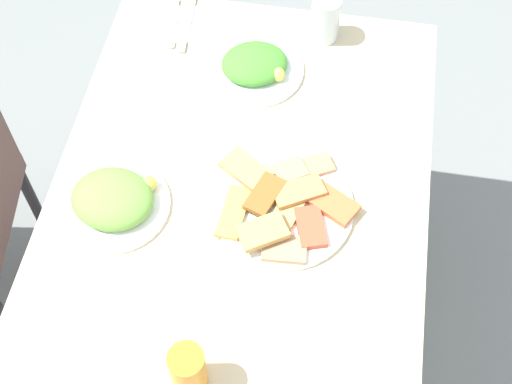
{
  "coord_description": "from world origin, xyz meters",
  "views": [
    {
      "loc": [
        -0.82,
        -0.17,
        2.04
      ],
      "look_at": [
        -0.01,
        -0.04,
        0.77
      ],
      "focal_mm": 50.47,
      "sensor_mm": 36.0,
      "label": 1
    }
  ],
  "objects_px": {
    "salad_plate_rice": "(113,200)",
    "spoon": "(174,22)",
    "soda_can": "(188,370)",
    "drinking_glass": "(325,19)",
    "salad_plate_greens": "(255,66)",
    "pide_platter": "(283,205)",
    "fork": "(188,24)",
    "paper_napkin": "(181,24)",
    "dining_table": "(239,214)"
  },
  "relations": [
    {
      "from": "salad_plate_greens",
      "to": "fork",
      "type": "relative_size",
      "value": 1.23
    },
    {
      "from": "salad_plate_greens",
      "to": "dining_table",
      "type": "bearing_deg",
      "value": -176.19
    },
    {
      "from": "fork",
      "to": "pide_platter",
      "type": "bearing_deg",
      "value": -150.89
    },
    {
      "from": "salad_plate_rice",
      "to": "drinking_glass",
      "type": "xyz_separation_m",
      "value": [
        0.57,
        -0.38,
        0.04
      ]
    },
    {
      "from": "soda_can",
      "to": "spoon",
      "type": "height_order",
      "value": "soda_can"
    },
    {
      "from": "dining_table",
      "to": "drinking_glass",
      "type": "distance_m",
      "value": 0.53
    },
    {
      "from": "dining_table",
      "to": "fork",
      "type": "bearing_deg",
      "value": 24.35
    },
    {
      "from": "spoon",
      "to": "salad_plate_greens",
      "type": "bearing_deg",
      "value": -126.81
    },
    {
      "from": "pide_platter",
      "to": "soda_can",
      "type": "height_order",
      "value": "soda_can"
    },
    {
      "from": "soda_can",
      "to": "paper_napkin",
      "type": "bearing_deg",
      "value": 13.79
    },
    {
      "from": "pide_platter",
      "to": "spoon",
      "type": "xyz_separation_m",
      "value": [
        0.5,
        0.35,
        -0.01
      ]
    },
    {
      "from": "dining_table",
      "to": "soda_can",
      "type": "xyz_separation_m",
      "value": [
        -0.42,
        0.01,
        0.14
      ]
    },
    {
      "from": "salad_plate_greens",
      "to": "fork",
      "type": "distance_m",
      "value": 0.23
    },
    {
      "from": "dining_table",
      "to": "drinking_glass",
      "type": "xyz_separation_m",
      "value": [
        0.5,
        -0.13,
        0.14
      ]
    },
    {
      "from": "paper_napkin",
      "to": "salad_plate_greens",
      "type": "bearing_deg",
      "value": -120.32
    },
    {
      "from": "drinking_glass",
      "to": "spoon",
      "type": "xyz_separation_m",
      "value": [
        -0.02,
        0.38,
        -0.05
      ]
    },
    {
      "from": "salad_plate_greens",
      "to": "drinking_glass",
      "type": "relative_size",
      "value": 2.01
    },
    {
      "from": "salad_plate_rice",
      "to": "soda_can",
      "type": "bearing_deg",
      "value": -145.19
    },
    {
      "from": "salad_plate_rice",
      "to": "spoon",
      "type": "bearing_deg",
      "value": -0.24
    },
    {
      "from": "salad_plate_rice",
      "to": "spoon",
      "type": "height_order",
      "value": "salad_plate_rice"
    },
    {
      "from": "soda_can",
      "to": "drinking_glass",
      "type": "distance_m",
      "value": 0.93
    },
    {
      "from": "drinking_glass",
      "to": "paper_napkin",
      "type": "xyz_separation_m",
      "value": [
        -0.02,
        0.36,
        -0.06
      ]
    },
    {
      "from": "dining_table",
      "to": "soda_can",
      "type": "distance_m",
      "value": 0.44
    },
    {
      "from": "soda_can",
      "to": "fork",
      "type": "xyz_separation_m",
      "value": [
        0.9,
        0.2,
        -0.06
      ]
    },
    {
      "from": "dining_table",
      "to": "pide_platter",
      "type": "relative_size",
      "value": 3.67
    },
    {
      "from": "drinking_glass",
      "to": "spoon",
      "type": "bearing_deg",
      "value": 92.98
    },
    {
      "from": "soda_can",
      "to": "spoon",
      "type": "bearing_deg",
      "value": 14.87
    },
    {
      "from": "drinking_glass",
      "to": "salad_plate_rice",
      "type": "bearing_deg",
      "value": 146.26
    },
    {
      "from": "dining_table",
      "to": "pide_platter",
      "type": "height_order",
      "value": "pide_platter"
    },
    {
      "from": "drinking_glass",
      "to": "paper_napkin",
      "type": "bearing_deg",
      "value": 93.13
    },
    {
      "from": "dining_table",
      "to": "soda_can",
      "type": "height_order",
      "value": "soda_can"
    },
    {
      "from": "drinking_glass",
      "to": "fork",
      "type": "distance_m",
      "value": 0.35
    },
    {
      "from": "salad_plate_rice",
      "to": "fork",
      "type": "bearing_deg",
      "value": -3.98
    },
    {
      "from": "salad_plate_rice",
      "to": "paper_napkin",
      "type": "relative_size",
      "value": 1.84
    },
    {
      "from": "dining_table",
      "to": "pide_platter",
      "type": "distance_m",
      "value": 0.14
    },
    {
      "from": "dining_table",
      "to": "spoon",
      "type": "relative_size",
      "value": 6.74
    },
    {
      "from": "spoon",
      "to": "salad_plate_rice",
      "type": "bearing_deg",
      "value": 171.27
    },
    {
      "from": "salad_plate_greens",
      "to": "spoon",
      "type": "relative_size",
      "value": 1.38
    },
    {
      "from": "pide_platter",
      "to": "fork",
      "type": "height_order",
      "value": "pide_platter"
    },
    {
      "from": "salad_plate_rice",
      "to": "pide_platter",
      "type": "bearing_deg",
      "value": -81.65
    },
    {
      "from": "soda_can",
      "to": "drinking_glass",
      "type": "relative_size",
      "value": 1.03
    },
    {
      "from": "pide_platter",
      "to": "drinking_glass",
      "type": "height_order",
      "value": "drinking_glass"
    },
    {
      "from": "pide_platter",
      "to": "fork",
      "type": "xyz_separation_m",
      "value": [
        0.5,
        0.32,
        -0.01
      ]
    },
    {
      "from": "dining_table",
      "to": "salad_plate_greens",
      "type": "height_order",
      "value": "salad_plate_greens"
    },
    {
      "from": "dining_table",
      "to": "pide_platter",
      "type": "xyz_separation_m",
      "value": [
        -0.02,
        -0.1,
        0.1
      ]
    },
    {
      "from": "salad_plate_greens",
      "to": "soda_can",
      "type": "distance_m",
      "value": 0.77
    },
    {
      "from": "dining_table",
      "to": "spoon",
      "type": "xyz_separation_m",
      "value": [
        0.48,
        0.25,
        0.09
      ]
    },
    {
      "from": "pide_platter",
      "to": "salad_plate_rice",
      "type": "relative_size",
      "value": 1.32
    },
    {
      "from": "salad_plate_greens",
      "to": "paper_napkin",
      "type": "relative_size",
      "value": 1.83
    },
    {
      "from": "drinking_glass",
      "to": "paper_napkin",
      "type": "height_order",
      "value": "drinking_glass"
    }
  ]
}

